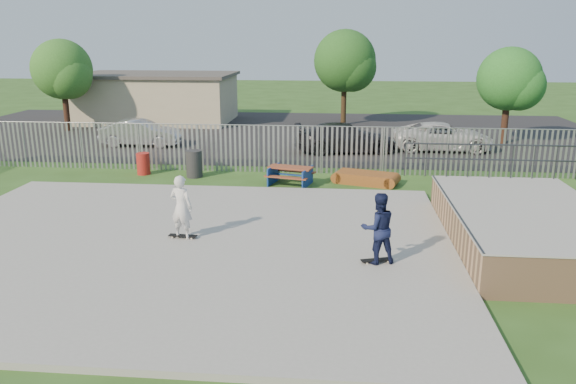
# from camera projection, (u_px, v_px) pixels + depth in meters

# --- Properties ---
(ground) EXTENTS (120.00, 120.00, 0.00)m
(ground) POSITION_uv_depth(u_px,v_px,m) (177.00, 247.00, 15.37)
(ground) COLOR #2E511B
(ground) RESTS_ON ground
(concrete_slab) EXTENTS (15.00, 12.00, 0.15)m
(concrete_slab) POSITION_uv_depth(u_px,v_px,m) (177.00, 245.00, 15.35)
(concrete_slab) COLOR gray
(concrete_slab) RESTS_ON ground
(quarter_pipe) EXTENTS (5.50, 7.05, 2.19)m
(quarter_pipe) POSITION_uv_depth(u_px,v_px,m) (525.00, 226.00, 15.37)
(quarter_pipe) COLOR tan
(quarter_pipe) RESTS_ON ground
(fence) EXTENTS (26.04, 16.02, 2.00)m
(fence) POSITION_uv_depth(u_px,v_px,m) (241.00, 173.00, 19.41)
(fence) COLOR gray
(fence) RESTS_ON ground
(picnic_table) EXTENTS (1.97, 1.75, 0.71)m
(picnic_table) POSITION_uv_depth(u_px,v_px,m) (290.00, 175.00, 21.80)
(picnic_table) COLOR brown
(picnic_table) RESTS_ON ground
(funbox) EXTENTS (2.36, 1.68, 0.43)m
(funbox) POSITION_uv_depth(u_px,v_px,m) (366.00, 178.00, 21.99)
(funbox) COLOR brown
(funbox) RESTS_ON ground
(trash_bin_red) EXTENTS (0.54, 0.54, 0.90)m
(trash_bin_red) POSITION_uv_depth(u_px,v_px,m) (143.00, 164.00, 23.39)
(trash_bin_red) COLOR #A21F19
(trash_bin_red) RESTS_ON ground
(trash_bin_grey) EXTENTS (0.66, 0.66, 1.10)m
(trash_bin_grey) POSITION_uv_depth(u_px,v_px,m) (194.00, 164.00, 22.91)
(trash_bin_grey) COLOR #28282B
(trash_bin_grey) RESTS_ON ground
(parking_lot) EXTENTS (40.00, 18.00, 0.02)m
(parking_lot) POSITION_uv_depth(u_px,v_px,m) (266.00, 133.00, 33.59)
(parking_lot) COLOR black
(parking_lot) RESTS_ON ground
(car_silver) EXTENTS (4.17, 1.50, 1.37)m
(car_silver) POSITION_uv_depth(u_px,v_px,m) (141.00, 133.00, 29.32)
(car_silver) COLOR #B3B4B8
(car_silver) RESTS_ON parking_lot
(car_dark) EXTENTS (5.23, 2.88, 1.43)m
(car_dark) POSITION_uv_depth(u_px,v_px,m) (345.00, 138.00, 27.73)
(car_dark) COLOR black
(car_dark) RESTS_ON parking_lot
(car_white) EXTENTS (5.00, 2.32, 1.39)m
(car_white) POSITION_uv_depth(u_px,v_px,m) (443.00, 137.00, 28.20)
(car_white) COLOR silver
(car_white) RESTS_ON parking_lot
(building) EXTENTS (10.40, 6.40, 3.20)m
(building) POSITION_uv_depth(u_px,v_px,m) (156.00, 97.00, 37.71)
(building) COLOR #B8AE8D
(building) RESTS_ON ground
(tree_left) EXTENTS (3.53, 3.53, 5.45)m
(tree_left) POSITION_uv_depth(u_px,v_px,m) (62.00, 70.00, 33.32)
(tree_left) COLOR #3B2217
(tree_left) RESTS_ON ground
(tree_mid) EXTENTS (3.91, 3.91, 6.03)m
(tree_mid) POSITION_uv_depth(u_px,v_px,m) (345.00, 61.00, 35.45)
(tree_mid) COLOR #382816
(tree_mid) RESTS_ON ground
(tree_right) EXTENTS (3.29, 3.29, 5.08)m
(tree_right) POSITION_uv_depth(u_px,v_px,m) (509.00, 79.00, 29.29)
(tree_right) COLOR #392217
(tree_right) RESTS_ON ground
(skateboard_a) EXTENTS (0.82, 0.42, 0.08)m
(skateboard_a) POSITION_uv_depth(u_px,v_px,m) (377.00, 261.00, 13.98)
(skateboard_a) COLOR black
(skateboard_a) RESTS_ON concrete_slab
(skateboard_b) EXTENTS (0.81, 0.26, 0.08)m
(skateboard_b) POSITION_uv_depth(u_px,v_px,m) (183.00, 236.00, 15.67)
(skateboard_b) COLOR black
(skateboard_b) RESTS_ON concrete_slab
(skater_navy) EXTENTS (1.03, 0.90, 1.80)m
(skater_navy) POSITION_uv_depth(u_px,v_px,m) (378.00, 228.00, 13.74)
(skater_navy) COLOR #131A3E
(skater_navy) RESTS_ON concrete_slab
(skater_white) EXTENTS (0.74, 0.58, 1.80)m
(skater_white) POSITION_uv_depth(u_px,v_px,m) (181.00, 207.00, 15.44)
(skater_white) COLOR silver
(skater_white) RESTS_ON concrete_slab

